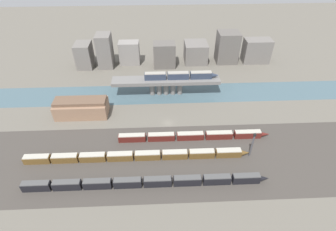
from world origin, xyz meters
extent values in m
plane|color=#666056|center=(0.00, 0.00, 0.00)|extent=(400.00, 400.00, 0.00)
cube|color=#423D38|center=(0.00, -24.00, 0.00)|extent=(280.00, 42.00, 0.01)
cube|color=#47606B|center=(0.00, 25.87, 0.00)|extent=(320.00, 19.42, 0.01)
cube|color=slate|center=(0.00, 25.87, 8.70)|extent=(59.16, 8.47, 1.98)
cylinder|color=gray|center=(-7.77, 25.87, 3.86)|extent=(2.82, 2.82, 7.71)
cylinder|color=gray|center=(-3.88, 25.87, 3.86)|extent=(2.82, 2.82, 7.71)
cylinder|color=gray|center=(0.00, 25.87, 3.86)|extent=(2.82, 2.82, 7.71)
cylinder|color=gray|center=(3.88, 25.87, 3.86)|extent=(2.82, 2.82, 7.71)
cylinder|color=gray|center=(7.77, 25.87, 3.86)|extent=(2.82, 2.82, 7.71)
cube|color=#2D384C|center=(-5.82, 25.87, 11.44)|extent=(11.65, 3.09, 3.50)
cube|color=#9E998E|center=(-5.82, 25.87, 13.39)|extent=(11.19, 2.85, 0.40)
cube|color=#2D384C|center=(6.66, 25.87, 11.44)|extent=(11.65, 3.09, 3.50)
cube|color=#9E998E|center=(6.66, 25.87, 13.39)|extent=(11.19, 2.85, 0.40)
cube|color=#2D384C|center=(19.14, 25.87, 11.44)|extent=(11.65, 3.09, 3.50)
cube|color=#9E998E|center=(19.14, 25.87, 13.39)|extent=(11.19, 2.85, 0.40)
cone|color=#2D384C|center=(27.00, 25.87, 11.27)|extent=(4.08, 2.78, 2.78)
cube|color=black|center=(-50.79, -36.65, 1.76)|extent=(10.54, 2.62, 3.52)
cube|color=#4C4C4C|center=(-50.79, -36.65, 3.72)|extent=(10.12, 2.41, 0.40)
cube|color=black|center=(-39.50, -36.65, 1.76)|extent=(10.54, 2.62, 3.52)
cube|color=#4C4C4C|center=(-39.50, -36.65, 3.72)|extent=(10.12, 2.41, 0.40)
cube|color=black|center=(-28.20, -36.65, 1.76)|extent=(10.54, 2.62, 3.52)
cube|color=#4C4C4C|center=(-28.20, -36.65, 3.72)|extent=(10.12, 2.41, 0.40)
cube|color=black|center=(-16.91, -36.65, 1.76)|extent=(10.54, 2.62, 3.52)
cube|color=#4C4C4C|center=(-16.91, -36.65, 3.72)|extent=(10.12, 2.41, 0.40)
cube|color=black|center=(-5.61, -36.65, 1.76)|extent=(10.54, 2.62, 3.52)
cube|color=#4C4C4C|center=(-5.61, -36.65, 3.72)|extent=(10.12, 2.41, 0.40)
cube|color=black|center=(5.68, -36.65, 1.76)|extent=(10.54, 2.62, 3.52)
cube|color=#4C4C4C|center=(5.68, -36.65, 3.72)|extent=(10.12, 2.41, 0.40)
cube|color=black|center=(16.97, -36.65, 1.76)|extent=(10.54, 2.62, 3.52)
cube|color=#4C4C4C|center=(16.97, -36.65, 3.72)|extent=(10.12, 2.41, 0.40)
cube|color=black|center=(28.27, -36.65, 1.76)|extent=(10.54, 2.62, 3.52)
cube|color=#4C4C4C|center=(28.27, -36.65, 3.72)|extent=(10.12, 2.41, 0.40)
cone|color=black|center=(35.38, -36.65, 1.58)|extent=(3.69, 2.36, 2.36)
cube|color=brown|center=(-55.25, -22.93, 1.57)|extent=(10.73, 2.90, 3.15)
cube|color=#B7B2A3|center=(-55.25, -22.93, 3.35)|extent=(10.30, 2.67, 0.40)
cube|color=brown|center=(-43.85, -22.93, 1.57)|extent=(10.73, 2.90, 3.15)
cube|color=#B7B2A3|center=(-43.85, -22.93, 3.35)|extent=(10.30, 2.67, 0.40)
cube|color=brown|center=(-32.44, -22.93, 1.57)|extent=(10.73, 2.90, 3.15)
cube|color=#B7B2A3|center=(-32.44, -22.93, 3.35)|extent=(10.30, 2.67, 0.40)
cube|color=brown|center=(-21.03, -22.93, 1.57)|extent=(10.73, 2.90, 3.15)
cube|color=#B7B2A3|center=(-21.03, -22.93, 3.35)|extent=(10.30, 2.67, 0.40)
cube|color=brown|center=(-9.63, -22.93, 1.57)|extent=(10.73, 2.90, 3.15)
cube|color=#B7B2A3|center=(-9.63, -22.93, 3.35)|extent=(10.30, 2.67, 0.40)
cube|color=brown|center=(1.78, -22.93, 1.57)|extent=(10.73, 2.90, 3.15)
cube|color=#B7B2A3|center=(1.78, -22.93, 3.35)|extent=(10.30, 2.67, 0.40)
cube|color=brown|center=(13.18, -22.93, 1.57)|extent=(10.73, 2.90, 3.15)
cube|color=#B7B2A3|center=(13.18, -22.93, 3.35)|extent=(10.30, 2.67, 0.40)
cube|color=brown|center=(24.59, -22.93, 1.57)|extent=(10.73, 2.90, 3.15)
cube|color=#B7B2A3|center=(24.59, -22.93, 3.35)|extent=(10.30, 2.67, 0.40)
cone|color=brown|center=(31.83, -22.93, 1.42)|extent=(3.76, 2.61, 2.61)
cube|color=#5B1E19|center=(-16.84, -11.81, 1.59)|extent=(12.15, 2.66, 3.18)
cube|color=#B7B2A3|center=(-16.84, -11.81, 3.38)|extent=(11.67, 2.45, 0.40)
cube|color=#5B1E19|center=(-3.64, -11.81, 1.59)|extent=(12.15, 2.66, 3.18)
cube|color=#B7B2A3|center=(-3.64, -11.81, 3.38)|extent=(11.67, 2.45, 0.40)
cube|color=#5B1E19|center=(9.56, -11.81, 1.59)|extent=(12.15, 2.66, 3.18)
cube|color=#B7B2A3|center=(9.56, -11.81, 3.38)|extent=(11.67, 2.45, 0.40)
cube|color=#5B1E19|center=(22.76, -11.81, 1.59)|extent=(12.15, 2.66, 3.18)
cube|color=#B7B2A3|center=(22.76, -11.81, 3.38)|extent=(11.67, 2.45, 0.40)
cube|color=#5B1E19|center=(35.96, -11.81, 1.59)|extent=(12.15, 2.66, 3.18)
cube|color=#B7B2A3|center=(35.96, -11.81, 3.38)|extent=(11.67, 2.45, 0.40)
cone|color=#5B1E19|center=(44.16, -11.81, 1.43)|extent=(4.25, 2.39, 2.39)
cube|color=#937056|center=(-43.26, 8.64, 3.78)|extent=(25.90, 10.97, 7.55)
cube|color=brown|center=(-43.26, 8.64, 8.38)|extent=(25.38, 7.68, 1.66)
cylinder|color=#4C4C51|center=(33.72, -23.20, 5.64)|extent=(0.75, 0.75, 11.29)
cube|color=black|center=(33.72, -23.20, 11.89)|extent=(1.00, 0.70, 1.20)
cube|color=slate|center=(-51.83, 61.13, 7.97)|extent=(9.88, 12.81, 15.94)
cube|color=slate|center=(-38.10, 61.14, 10.81)|extent=(9.20, 12.04, 21.63)
cube|color=gray|center=(-22.88, 64.35, 7.55)|extent=(13.23, 8.30, 15.09)
cube|color=#605B56|center=(0.22, 59.42, 7.99)|extent=(14.07, 10.23, 15.99)
cube|color=slate|center=(21.55, 65.19, 6.61)|extent=(14.96, 14.97, 13.23)
cube|color=#605B56|center=(42.44, 64.47, 10.20)|extent=(13.88, 12.26, 20.40)
cube|color=slate|center=(62.33, 63.23, 7.84)|extent=(17.58, 9.87, 15.67)
camera|label=1|loc=(-4.43, -98.62, 83.10)|focal=28.00mm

